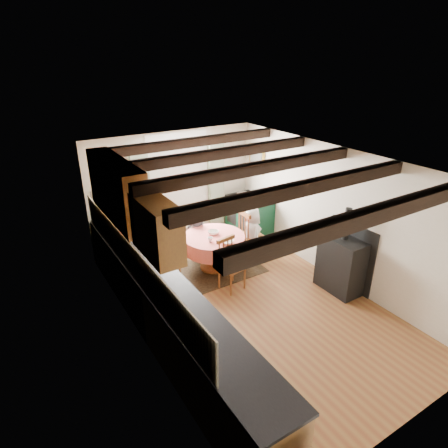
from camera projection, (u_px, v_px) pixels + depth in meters
floor at (250, 304)px, 6.36m from camera, size 3.60×5.50×0.00m
ceiling at (254, 162)px, 5.38m from camera, size 3.60×5.50×0.00m
wall_back at (174, 189)px, 8.00m from camera, size 3.60×0.00×2.40m
wall_front at (417, 346)px, 3.74m from camera, size 3.60×0.00×2.40m
wall_left at (139, 272)px, 5.00m from camera, size 0.00×5.50×2.40m
wall_right at (335, 215)px, 6.74m from camera, size 0.00×5.50×2.40m
beam_a at (371, 216)px, 3.86m from camera, size 3.60×0.16×0.16m
beam_b at (303, 188)px, 4.64m from camera, size 3.60×0.16×0.16m
beam_c at (254, 169)px, 5.41m from camera, size 3.60×0.16×0.16m
beam_d at (217, 154)px, 6.19m from camera, size 3.60×0.16×0.16m
beam_e at (189, 143)px, 6.96m from camera, size 3.60×0.16×0.16m
splash_left at (133, 262)px, 5.24m from camera, size 0.02×4.50×0.55m
splash_back at (128, 198)px, 7.50m from camera, size 1.40×0.02×0.55m
base_cabinet_left at (164, 312)px, 5.46m from camera, size 0.60×5.30×0.88m
base_cabinet_back at (135, 239)px, 7.57m from camera, size 1.30×0.60×0.88m
worktop_left at (163, 284)px, 5.28m from camera, size 0.64×5.30×0.04m
worktop_back at (133, 218)px, 7.37m from camera, size 1.30×0.64×0.04m
wall_cabinet_glass at (117, 189)px, 5.70m from camera, size 0.34×1.80×0.90m
wall_cabinet_solid at (156, 228)px, 4.56m from camera, size 0.34×0.90×0.70m
window_frame at (178, 170)px, 7.87m from camera, size 1.34×0.03×1.54m
window_pane at (178, 170)px, 7.87m from camera, size 1.20×0.01×1.40m
curtain_left at (142, 202)px, 7.60m from camera, size 0.35×0.10×2.10m
curtain_right at (216, 187)px, 8.42m from camera, size 0.35×0.10×2.10m
curtain_rod at (179, 141)px, 7.56m from camera, size 2.00×0.03×0.03m
wall_picture at (257, 159)px, 8.30m from camera, size 0.04×0.50×0.60m
wall_plate at (218, 159)px, 8.27m from camera, size 0.30×0.02×0.30m
rug at (214, 268)px, 7.41m from camera, size 1.67×1.30×0.01m
dining_table at (214, 252)px, 7.27m from camera, size 1.15×1.15×0.69m
chair_near at (232, 265)px, 6.60m from camera, size 0.47×0.48×0.94m
chair_left at (169, 258)px, 6.84m from camera, size 0.48×0.47×0.90m
chair_right at (251, 234)px, 7.61m from camera, size 0.47×0.45×1.03m
aga_range at (249, 217)px, 8.51m from camera, size 0.65×1.01×0.93m
cast_iron_stove at (343, 251)px, 6.46m from camera, size 0.46×0.76×1.53m
child_far at (197, 234)px, 7.62m from camera, size 0.40×0.28×1.03m
child_right at (252, 234)px, 7.53m from camera, size 0.43×0.59×1.11m
bowl_a at (227, 242)px, 6.85m from camera, size 0.31×0.31×0.06m
bowl_b at (213, 232)px, 7.19m from camera, size 0.28×0.28×0.06m
cup at (210, 239)px, 6.90m from camera, size 0.13×0.13×0.09m
canister_tall at (114, 214)px, 7.20m from camera, size 0.14×0.14×0.24m
canister_wide at (129, 212)px, 7.32m from camera, size 0.19×0.19×0.21m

